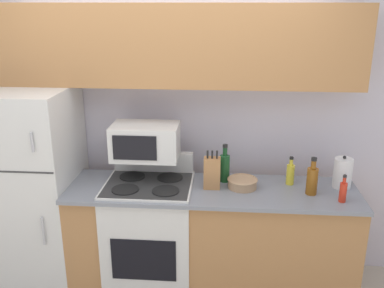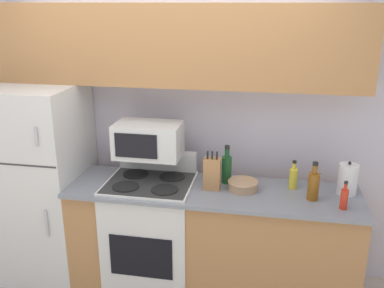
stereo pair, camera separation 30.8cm
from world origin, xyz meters
The scene contains 13 objects.
wall_back centered at (0.00, 0.74, 1.27)m, with size 8.00×0.05×2.55m.
lower_cabinets centered at (0.36, 0.28, 0.45)m, with size 2.17×0.60×0.91m.
refrigerator centered at (-1.08, 0.35, 0.81)m, with size 0.72×0.73×1.62m.
upper_cabinets centered at (0.00, 0.56, 1.92)m, with size 2.89×0.31×0.60m.
stove centered at (-0.12, 0.27, 0.48)m, with size 0.66×0.59×1.09m.
microwave centered at (-0.16, 0.39, 1.22)m, with size 0.50×0.32×0.26m.
knife_block centered at (0.36, 0.27, 1.03)m, with size 0.12×0.08×0.30m.
bowl centered at (0.58, 0.30, 0.94)m, with size 0.23×0.23×0.07m.
bottle_whiskey centered at (1.08, 0.23, 1.02)m, with size 0.08×0.08×0.28m.
bottle_wine_green centered at (0.45, 0.41, 1.02)m, with size 0.08×0.08×0.30m.
bottle_cooking_spray centered at (0.95, 0.39, 0.99)m, with size 0.06×0.06×0.22m.
bottle_hot_sauce centered at (1.27, 0.12, 0.98)m, with size 0.05×0.05×0.20m.
kettle centered at (1.33, 0.37, 1.02)m, with size 0.14×0.14×0.25m.
Camera 1 is at (0.44, -2.66, 2.24)m, focal length 40.00 mm.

